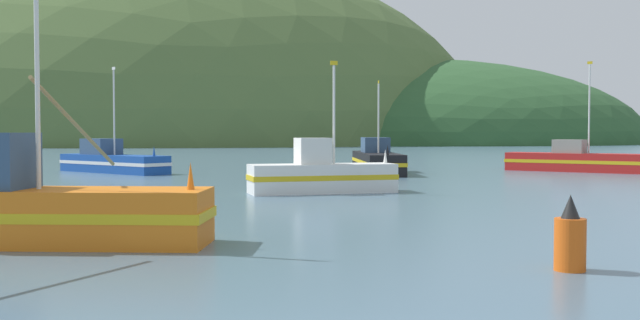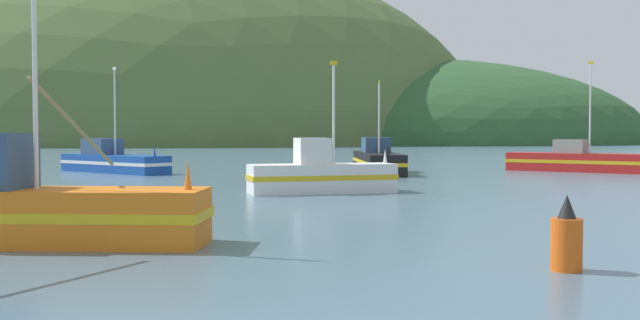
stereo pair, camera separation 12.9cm
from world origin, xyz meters
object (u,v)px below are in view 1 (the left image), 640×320
fishing_boat_blue (112,161)px  fishing_boat_red (583,161)px  fishing_boat_white (321,175)px  channel_buoy (570,239)px  fishing_boat_black (377,160)px  fishing_boat_orange (10,208)px

fishing_boat_blue → fishing_boat_red: (34.26, 1.39, -0.03)m
fishing_boat_white → channel_buoy: bearing=-90.9°
fishing_boat_blue → fishing_boat_black: fishing_boat_blue is taller
fishing_boat_orange → fishing_boat_black: bearing=72.8°
fishing_boat_white → fishing_boat_black: (3.69, 17.83, 0.01)m
fishing_boat_black → fishing_boat_red: fishing_boat_red is taller
fishing_boat_blue → fishing_boat_white: bearing=-9.8°
fishing_boat_blue → channel_buoy: 42.06m
fishing_boat_orange → fishing_boat_red: (26.55, 34.61, -0.15)m
fishing_boat_black → fishing_boat_red: (15.12, 0.78, -0.06)m
fishing_boat_black → fishing_boat_white: bearing=-15.6°
fishing_boat_orange → fishing_boat_red: fishing_boat_red is taller
fishing_boat_blue → fishing_boat_black: bearing=40.1°
fishing_boat_white → channel_buoy: (5.53, -19.24, -0.19)m
fishing_boat_orange → fishing_boat_blue: bearing=104.6°
fishing_boat_black → fishing_boat_orange: (-11.44, -33.83, 0.09)m
fishing_boat_white → fishing_boat_blue: bearing=115.0°
fishing_boat_orange → channel_buoy: size_ratio=9.67×
fishing_boat_white → channel_buoy: fishing_boat_white is taller
fishing_boat_black → channel_buoy: 37.11m
fishing_boat_white → fishing_boat_black: fishing_boat_black is taller
fishing_boat_white → fishing_boat_black: size_ratio=0.60×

